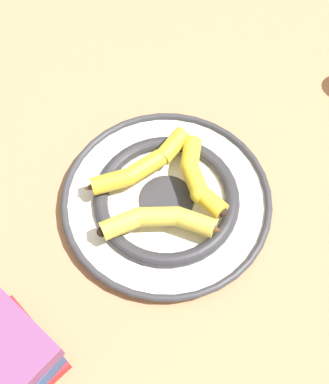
% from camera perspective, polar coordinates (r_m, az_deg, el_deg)
% --- Properties ---
extents(ground_plane, '(2.80, 2.80, 0.00)m').
position_cam_1_polar(ground_plane, '(0.94, 0.21, -1.30)').
color(ground_plane, '#A87A56').
extents(decorative_bowl, '(0.37, 0.37, 0.03)m').
position_cam_1_polar(decorative_bowl, '(0.93, 0.00, -0.60)').
color(decorative_bowl, white).
rests_on(decorative_bowl, ground_plane).
extents(banana_a, '(0.21, 0.07, 0.03)m').
position_cam_1_polar(banana_a, '(0.87, -0.48, -3.08)').
color(banana_a, gold).
rests_on(banana_a, decorative_bowl).
extents(banana_b, '(0.17, 0.15, 0.03)m').
position_cam_1_polar(banana_b, '(0.92, -2.61, 2.79)').
color(banana_b, gold).
rests_on(banana_b, decorative_bowl).
extents(banana_c, '(0.09, 0.16, 0.03)m').
position_cam_1_polar(banana_c, '(0.91, 3.56, 1.72)').
color(banana_c, gold).
rests_on(banana_c, decorative_bowl).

